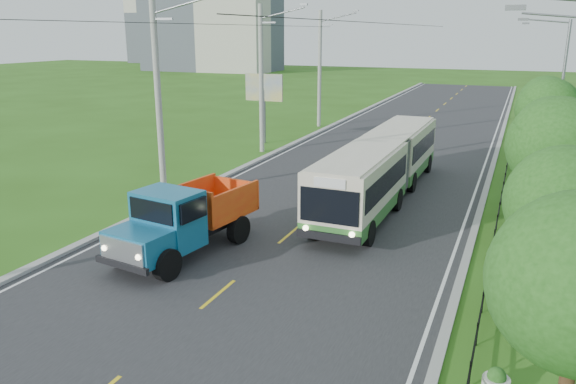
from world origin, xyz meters
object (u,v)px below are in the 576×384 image
Objects in this scene: pole_mid at (262,79)px; pole_near at (159,97)px; pole_far at (320,69)px; planter_near at (508,260)px; tree_fifth at (548,113)px; dump_truck at (185,215)px; tree_fourth at (551,135)px; planter_mid at (514,200)px; streetlight_mid at (574,108)px; streetlight_far at (560,83)px; planter_far at (518,166)px; bus at (382,164)px; tree_second at (564,208)px; tree_back at (545,104)px; planter_front at (496,382)px; tree_third at (558,151)px; billboard_left at (264,92)px.

pole_near is at bearing -90.00° from pole_mid.
pole_far reaches higher than planter_near.
dump_truck is at bearing -126.05° from tree_fifth.
tree_fifth is (0.00, 6.00, 0.27)m from tree_fourth.
streetlight_mid is at bearing 0.00° from planter_mid.
pole_near is 1.00× the size of pole_far.
pole_near reaches higher than planter_mid.
pole_far is at bearing 165.19° from streetlight_far.
planter_far is 0.04× the size of bus.
tree_second is at bearing -86.38° from planter_far.
pole_far is at bearing 133.85° from tree_fourth.
pole_near and pole_mid have the same top height.
tree_back is (18.12, 5.14, -1.44)m from pole_mid.
tree_fourth is 0.93× the size of tree_fifth.
planter_near is 0.04× the size of bus.
tree_second is at bearing -91.74° from streetlight_far.
dump_truck is at bearing -120.67° from planter_far.
pole_far reaches higher than planter_front.
pole_far is 32.19m from planter_near.
tree_second is 0.79× the size of dump_truck.
streetlight_mid is 0.57× the size of bus.
planter_front is 8.00m from planter_near.
pole_mid is 23.08m from planter_near.
pole_mid is at bearing 159.68° from streetlight_mid.
tree_second is at bearing 6.08° from dump_truck.
pole_mid reaches higher than planter_far.
dump_truck is (5.38, -30.36, -3.57)m from pole_far.
planter_front is at bearing -93.89° from streetlight_far.
pole_mid is at bearing -159.68° from streetlight_far.
tree_second is 18.00m from tree_fifth.
planter_front is at bearing -33.12° from pole_near.
tree_fourth is at bearing -90.00° from tree_back.
streetlight_mid is 13.54× the size of planter_far.
dump_truck is (-11.48, 4.64, 1.24)m from planter_front.
pole_near is at bearing 169.91° from planter_near.
streetlight_far is 1.36× the size of dump_truck.
dump_truck reaches higher than planter_near.
pole_far is 1.72× the size of tree_fifth.
planter_front is 0.04× the size of bus.
tree_fifth reaches higher than planter_near.
streetlight_mid reaches higher than planter_far.
planter_far is (0.00, 16.00, 0.00)m from planter_near.
planter_mid is (16.86, -7.00, -4.81)m from pole_mid.
streetlight_far is (0.79, 19.86, 0.92)m from tree_third.
pole_far reaches higher than tree_back.
tree_fifth reaches higher than planter_far.
tree_back is (18.12, -6.86, -1.44)m from pole_far.
tree_fifth is at bearing -2.71° from pole_mid.
streetlight_far is 28.94m from dump_truck.
billboard_left is (-18.10, 10.00, 3.58)m from planter_mid.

